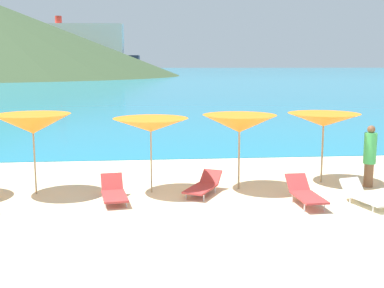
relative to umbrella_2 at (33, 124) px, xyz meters
name	(u,v)px	position (x,y,z in m)	size (l,w,h in m)	color
ground_plane	(177,153)	(4.37, 6.67, -2.11)	(50.00, 100.00, 0.30)	beige
ocean_water	(146,71)	(4.37, 224.57, -1.95)	(650.00, 440.00, 0.02)	teal
umbrella_2	(33,124)	(0.00, 0.00, 0.00)	(2.10, 2.10, 2.23)	#9E7F59
umbrella_3	(151,125)	(3.19, -0.15, -0.05)	(2.30, 2.30, 2.10)	#9E7F59
umbrella_4	(239,124)	(5.70, 0.00, -0.06)	(2.19, 2.19, 2.15)	#9E7F59
umbrella_5	(324,120)	(8.38, 0.58, -0.05)	(2.32, 2.32, 2.11)	#9E7F59
lounge_chair_0	(114,192)	(2.19, -0.97, -1.71)	(0.81, 1.60, 0.62)	#A53333
lounge_chair_3	(305,193)	(7.10, -1.74, -1.65)	(0.66, 1.69, 0.65)	#A53333
lounge_chair_4	(366,196)	(8.63, -1.94, -1.71)	(0.98, 1.64, 0.57)	white
lounge_chair_5	(203,185)	(4.62, -0.49, -1.71)	(1.28, 1.72, 0.55)	#A53333
beachgoer_1	(370,155)	(9.55, -0.12, -1.00)	(0.36, 0.36, 1.82)	brown
cruise_ship	(76,51)	(-24.09, 191.14, 6.69)	(51.40, 10.84, 22.46)	#262D47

